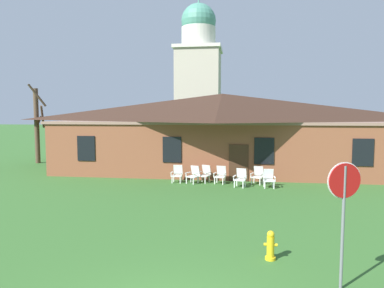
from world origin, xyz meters
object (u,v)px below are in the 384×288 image
object	(u,v)px
lawn_chair_near_door	(194,174)
lawn_chair_far_side	(258,175)
lawn_chair_right_end	(241,177)
stop_sign	(344,199)
fire_hydrant	(271,246)
lawn_chair_by_porch	(177,173)
lawn_chair_middle	(220,174)
lawn_chair_left_end	(205,173)
lawn_chair_under_eave	(269,178)

from	to	relation	value
lawn_chair_near_door	lawn_chair_far_side	world-z (taller)	same
lawn_chair_right_end	lawn_chair_far_side	size ratio (longest dim) A/B	1.00
stop_sign	lawn_chair_far_side	world-z (taller)	stop_sign
lawn_chair_right_end	fire_hydrant	xyz separation A→B (m)	(0.80, -9.30, -0.12)
lawn_chair_by_porch	lawn_chair_middle	distance (m)	2.42
lawn_chair_far_side	lawn_chair_left_end	bearing A→B (deg)	179.11
lawn_chair_by_porch	lawn_chair_under_eave	bearing A→B (deg)	-8.48
fire_hydrant	lawn_chair_under_eave	bearing A→B (deg)	85.98
lawn_chair_right_end	fire_hydrant	bearing A→B (deg)	-85.09
lawn_chair_under_eave	lawn_chair_right_end	bearing A→B (deg)	-179.81
lawn_chair_near_door	lawn_chair_far_side	distance (m)	3.53
lawn_chair_right_end	lawn_chair_under_eave	xyz separation A→B (m)	(1.45, 0.00, 0.00)
lawn_chair_middle	lawn_chair_far_side	xyz separation A→B (m)	(2.03, 0.15, 0.00)
stop_sign	lawn_chair_by_porch	bearing A→B (deg)	116.63
lawn_chair_far_side	lawn_chair_by_porch	bearing A→B (deg)	-178.03
lawn_chair_near_door	lawn_chair_far_side	xyz separation A→B (m)	(3.52, 0.29, 0.00)
stop_sign	fire_hydrant	world-z (taller)	stop_sign
stop_sign	lawn_chair_right_end	distance (m)	11.04
lawn_chair_right_end	lawn_chair_far_side	bearing A→B (deg)	44.08
lawn_chair_far_side	lawn_chair_middle	bearing A→B (deg)	-175.89
stop_sign	lawn_chair_by_porch	world-z (taller)	stop_sign
lawn_chair_left_end	lawn_chair_middle	bearing A→B (deg)	-12.14
lawn_chair_under_eave	lawn_chair_middle	bearing A→B (deg)	163.66
lawn_chair_under_eave	lawn_chair_far_side	bearing A→B (deg)	120.33
stop_sign	lawn_chair_left_end	size ratio (longest dim) A/B	2.98
lawn_chair_under_eave	lawn_chair_by_porch	bearing A→B (deg)	171.52
lawn_chair_left_end	lawn_chair_under_eave	world-z (taller)	same
lawn_chair_by_porch	lawn_chair_right_end	bearing A→B (deg)	-11.97
lawn_chair_left_end	lawn_chair_right_end	world-z (taller)	same
stop_sign	lawn_chair_by_porch	size ratio (longest dim) A/B	2.98
lawn_chair_by_porch	lawn_chair_right_end	size ratio (longest dim) A/B	1.00
lawn_chair_right_end	fire_hydrant	distance (m)	9.33
lawn_chair_left_end	lawn_chair_right_end	distance (m)	2.20
stop_sign	lawn_chair_far_side	bearing A→B (deg)	96.34
lawn_chair_far_side	fire_hydrant	bearing A→B (deg)	-90.73
stop_sign	lawn_chair_middle	world-z (taller)	stop_sign
lawn_chair_near_door	lawn_chair_left_end	xyz separation A→B (m)	(0.60, 0.33, 0.00)
lawn_chair_near_door	fire_hydrant	distance (m)	10.47
lawn_chair_middle	stop_sign	bearing A→B (deg)	-73.84
lawn_chair_far_side	lawn_chair_near_door	bearing A→B (deg)	-175.30
stop_sign	lawn_chair_middle	bearing A→B (deg)	106.16
lawn_chair_near_door	lawn_chair_by_porch	bearing A→B (deg)	171.70
stop_sign	lawn_chair_left_end	xyz separation A→B (m)	(-4.21, 11.65, -1.53)
stop_sign	fire_hydrant	distance (m)	2.59
lawn_chair_by_porch	lawn_chair_right_end	xyz separation A→B (m)	(3.52, -0.75, 0.00)
lawn_chair_far_side	fire_hydrant	world-z (taller)	lawn_chair_far_side
lawn_chair_by_porch	lawn_chair_under_eave	xyz separation A→B (m)	(4.97, -0.74, 0.00)
lawn_chair_near_door	fire_hydrant	size ratio (longest dim) A/B	1.21
lawn_chair_left_end	fire_hydrant	xyz separation A→B (m)	(2.79, -10.24, -0.12)
lawn_chair_middle	lawn_chair_near_door	bearing A→B (deg)	-174.48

